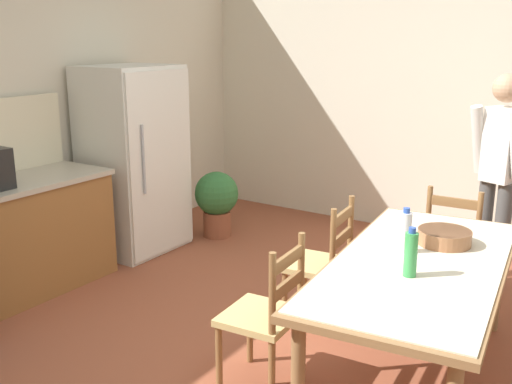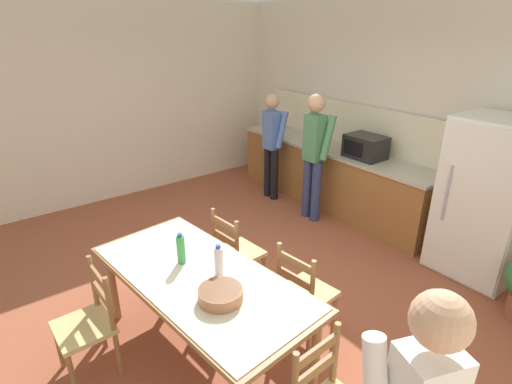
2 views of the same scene
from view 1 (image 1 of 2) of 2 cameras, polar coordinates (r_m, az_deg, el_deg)
ground_plane at (r=3.79m, az=0.07°, el=-17.02°), size 8.32×8.32×0.00m
wall_right at (r=6.23m, az=17.05°, el=9.14°), size 0.12×5.20×2.90m
refrigerator at (r=5.69m, az=-11.54°, el=3.03°), size 0.83×0.73×1.73m
dining_table at (r=3.56m, az=15.24°, el=-7.49°), size 2.07×1.12×0.76m
bottle_near_centre at (r=3.26m, az=14.52°, el=-5.71°), size 0.07×0.07×0.27m
bottle_off_centre at (r=3.60m, az=14.03°, el=-3.69°), size 0.07×0.07×0.27m
serving_bowl at (r=3.82m, az=17.50°, el=-4.03°), size 0.32×0.32×0.09m
chair_head_end at (r=4.83m, az=18.36°, el=-4.78°), size 0.42×0.44×0.91m
chair_side_far_left at (r=3.49m, az=0.96°, el=-11.72°), size 0.45×0.43×0.91m
chair_side_far_right at (r=4.23m, az=6.38°, el=-6.85°), size 0.46×0.44×0.91m
person_by_table at (r=5.18m, az=22.09°, el=2.15°), size 0.38×0.48×1.70m
potted_plant at (r=6.04m, az=-3.77°, el=-0.70°), size 0.44×0.44×0.67m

